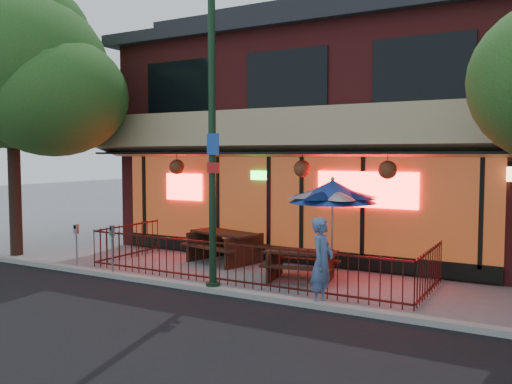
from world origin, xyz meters
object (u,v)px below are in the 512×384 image
picnic_table_left (225,242)px  picnic_table_right (301,261)px  parking_meter_near (112,242)px  pedestrian (322,262)px  patio_umbrella (333,191)px  street_tree_left (14,62)px  parking_meter_far (76,239)px  street_light (212,147)px

picnic_table_left → picnic_table_right: bearing=-19.5°
parking_meter_near → pedestrian: bearing=1.8°
picnic_table_right → parking_meter_near: bearing=-155.4°
patio_umbrella → picnic_table_left: bearing=178.4°
picnic_table_right → patio_umbrella: (0.43, 0.89, 1.61)m
street_tree_left → picnic_table_right: size_ratio=4.30×
picnic_table_right → pedestrian: size_ratio=1.07×
pedestrian → parking_meter_far: (-6.72, -0.09, -0.06)m
pedestrian → patio_umbrella: bearing=17.1°
pedestrian → street_tree_left: bearing=85.9°
street_light → street_tree_left: bearing=174.0°
street_light → patio_umbrella: 3.38m
patio_umbrella → street_light: bearing=-122.1°
picnic_table_left → parking_meter_far: parking_meter_far is taller
pedestrian → parking_meter_near: 5.40m
street_light → street_tree_left: (-7.46, 0.79, 2.52)m
street_tree_left → parking_meter_far: (3.26, -0.79, -4.85)m
street_light → pedestrian: (2.52, 0.10, -2.27)m
picnic_table_left → parking_meter_far: bearing=-134.1°
street_tree_left → picnic_table_left: (5.97, 2.01, -5.11)m
picnic_table_right → patio_umbrella: size_ratio=0.77×
picnic_table_left → parking_meter_far: (-2.71, -2.80, 0.26)m
street_light → picnic_table_right: 3.48m
parking_meter_near → street_light: bearing=1.5°
street_light → pedestrian: bearing=2.2°
street_light → picnic_table_right: size_ratio=3.74×
street_light → pedestrian: street_light is taller
picnic_table_left → patio_umbrella: bearing=-1.6°
street_tree_left → picnic_table_left: 8.11m
street_tree_left → parking_meter_near: size_ratio=6.34×
street_tree_left → patio_umbrella: (9.16, 1.93, -3.59)m
street_tree_left → pedestrian: (9.98, -0.69, -4.79)m
picnic_table_left → picnic_table_right: (2.77, -0.98, -0.09)m
picnic_table_left → pedestrian: 4.85m
street_light → picnic_table_right: street_light is taller
picnic_table_right → street_light: bearing=-124.9°
street_light → patio_umbrella: size_ratio=2.87×
picnic_table_right → parking_meter_far: parking_meter_far is taller
street_tree_left → pedestrian: street_tree_left is taller
street_tree_left → parking_meter_far: 5.90m
parking_meter_near → picnic_table_right: bearing=24.6°
parking_meter_near → patio_umbrella: bearing=31.3°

